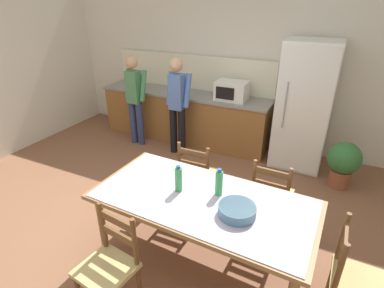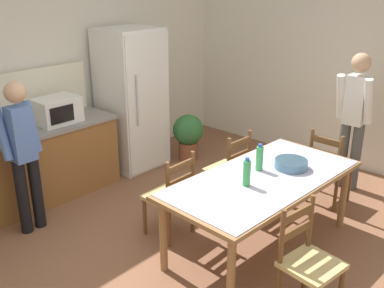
% 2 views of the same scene
% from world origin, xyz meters
% --- Properties ---
extents(ground_plane, '(8.32, 8.32, 0.00)m').
position_xyz_m(ground_plane, '(0.00, 0.00, 0.00)').
color(ground_plane, brown).
extents(wall_back, '(6.52, 0.12, 2.90)m').
position_xyz_m(wall_back, '(0.00, 2.66, 1.45)').
color(wall_back, silver).
rests_on(wall_back, ground).
extents(kitchen_counter, '(3.09, 0.66, 0.90)m').
position_xyz_m(kitchen_counter, '(-0.80, 2.23, 0.45)').
color(kitchen_counter, brown).
rests_on(kitchen_counter, ground).
extents(counter_splashback, '(3.05, 0.03, 0.60)m').
position_xyz_m(counter_splashback, '(-0.80, 2.54, 1.20)').
color(counter_splashback, '#EFE8CB').
rests_on(counter_splashback, kitchen_counter).
extents(refrigerator, '(0.75, 0.73, 1.90)m').
position_xyz_m(refrigerator, '(1.22, 2.19, 0.95)').
color(refrigerator, white).
rests_on(refrigerator, ground).
extents(microwave, '(0.50, 0.39, 0.30)m').
position_xyz_m(microwave, '(0.08, 2.21, 1.05)').
color(microwave, white).
rests_on(microwave, kitchen_counter).
extents(dining_table, '(2.07, 1.08, 0.76)m').
position_xyz_m(dining_table, '(0.67, -0.29, 0.69)').
color(dining_table, olive).
rests_on(dining_table, ground).
extents(bottle_near_centre, '(0.07, 0.07, 0.27)m').
position_xyz_m(bottle_near_centre, '(0.42, -0.28, 0.89)').
color(bottle_near_centre, green).
rests_on(bottle_near_centre, dining_table).
extents(bottle_off_centre, '(0.07, 0.07, 0.27)m').
position_xyz_m(bottle_off_centre, '(0.78, -0.18, 0.89)').
color(bottle_off_centre, green).
rests_on(bottle_off_centre, dining_table).
extents(serving_bowl, '(0.32, 0.32, 0.09)m').
position_xyz_m(serving_bowl, '(1.02, -0.38, 0.81)').
color(serving_bowl, slate).
rests_on(serving_bowl, dining_table).
extents(chair_side_near_left, '(0.47, 0.45, 0.91)m').
position_xyz_m(chair_side_near_left, '(0.18, -1.06, 0.44)').
color(chair_side_near_left, brown).
rests_on(chair_side_near_left, ground).
extents(chair_head_end, '(0.41, 0.43, 0.91)m').
position_xyz_m(chair_head_end, '(1.98, -0.35, 0.44)').
color(chair_head_end, brown).
rests_on(chair_head_end, ground).
extents(chair_side_far_right, '(0.43, 0.42, 0.91)m').
position_xyz_m(chair_side_far_right, '(1.16, 0.47, 0.44)').
color(chair_side_far_right, brown).
rests_on(chair_side_far_right, ground).
extents(chair_side_far_left, '(0.43, 0.41, 0.91)m').
position_xyz_m(chair_side_far_left, '(0.25, 0.51, 0.44)').
color(chair_side_far_left, brown).
rests_on(chair_side_far_left, ground).
extents(person_at_sink, '(0.39, 0.27, 1.56)m').
position_xyz_m(person_at_sink, '(-1.49, 1.71, 0.88)').
color(person_at_sink, navy).
rests_on(person_at_sink, ground).
extents(person_at_counter, '(0.40, 0.28, 1.60)m').
position_xyz_m(person_at_counter, '(-0.65, 1.69, 0.90)').
color(person_at_counter, black).
rests_on(person_at_counter, ground).
extents(potted_plant, '(0.44, 0.44, 0.67)m').
position_xyz_m(potted_plant, '(1.88, 1.76, 0.39)').
color(potted_plant, brown).
rests_on(potted_plant, ground).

